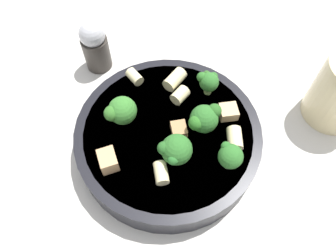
# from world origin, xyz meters

# --- Properties ---
(ground_plane) EXTENTS (2.00, 2.00, 0.00)m
(ground_plane) POSITION_xyz_m (0.00, 0.00, 0.00)
(ground_plane) COLOR beige
(pasta_bowl) EXTENTS (0.22, 0.22, 0.04)m
(pasta_bowl) POSITION_xyz_m (0.00, 0.00, 0.02)
(pasta_bowl) COLOR black
(pasta_bowl) RESTS_ON ground_plane
(broccoli_floret_0) EXTENTS (0.04, 0.03, 0.04)m
(broccoli_floret_0) POSITION_xyz_m (-0.03, 0.03, 0.06)
(broccoli_floret_0) COLOR #93B766
(broccoli_floret_0) RESTS_ON pasta_bowl
(broccoli_floret_1) EXTENTS (0.03, 0.03, 0.04)m
(broccoli_floret_1) POSITION_xyz_m (-0.01, 0.08, 0.06)
(broccoli_floret_1) COLOR #9EC175
(broccoli_floret_1) RESTS_ON pasta_bowl
(broccoli_floret_2) EXTENTS (0.04, 0.03, 0.04)m
(broccoli_floret_2) POSITION_xyz_m (0.03, -0.05, 0.06)
(broccoli_floret_2) COLOR #93B766
(broccoli_floret_2) RESTS_ON pasta_bowl
(broccoli_floret_3) EXTENTS (0.04, 0.03, 0.04)m
(broccoli_floret_3) POSITION_xyz_m (0.02, 0.03, 0.06)
(broccoli_floret_3) COLOR #93B766
(broccoli_floret_3) RESTS_ON pasta_bowl
(broccoli_floret_4) EXTENTS (0.03, 0.02, 0.03)m
(broccoli_floret_4) POSITION_xyz_m (-0.08, -0.00, 0.06)
(broccoli_floret_4) COLOR #93B766
(broccoli_floret_4) RESTS_ON pasta_bowl
(rigatoni_0) EXTENTS (0.02, 0.02, 0.02)m
(rigatoni_0) POSITION_xyz_m (-0.04, -0.02, 0.05)
(rigatoni_0) COLOR beige
(rigatoni_0) RESTS_ON pasta_bowl
(rigatoni_1) EXTENTS (0.03, 0.03, 0.02)m
(rigatoni_1) POSITION_xyz_m (-0.04, 0.07, 0.05)
(rigatoni_1) COLOR beige
(rigatoni_1) RESTS_ON pasta_bowl
(rigatoni_2) EXTENTS (0.02, 0.02, 0.01)m
(rigatoni_2) POSITION_xyz_m (-0.03, -0.08, 0.05)
(rigatoni_2) COLOR beige
(rigatoni_2) RESTS_ON pasta_bowl
(rigatoni_3) EXTENTS (0.03, 0.03, 0.01)m
(rigatoni_3) POSITION_xyz_m (0.05, 0.03, 0.05)
(rigatoni_3) COLOR beige
(rigatoni_3) RESTS_ON pasta_bowl
(rigatoni_4) EXTENTS (0.03, 0.02, 0.02)m
(rigatoni_4) POSITION_xyz_m (-0.06, -0.04, 0.05)
(rigatoni_4) COLOR beige
(rigatoni_4) RESTS_ON pasta_bowl
(chicken_chunk_0) EXTENTS (0.03, 0.03, 0.01)m
(chicken_chunk_0) POSITION_xyz_m (-0.01, 0.01, 0.04)
(chicken_chunk_0) COLOR #A87A4C
(chicken_chunk_0) RESTS_ON pasta_bowl
(chicken_chunk_1) EXTENTS (0.03, 0.03, 0.02)m
(chicken_chunk_1) POSITION_xyz_m (0.08, -0.02, 0.05)
(chicken_chunk_1) COLOR tan
(chicken_chunk_1) RESTS_ON pasta_bowl
(chicken_chunk_2) EXTENTS (0.03, 0.03, 0.01)m
(chicken_chunk_2) POSITION_xyz_m (-0.06, 0.04, 0.04)
(chicken_chunk_2) COLOR tan
(chicken_chunk_2) RESTS_ON pasta_bowl
(pepper_shaker) EXTENTS (0.04, 0.04, 0.08)m
(pepper_shaker) POSITION_xyz_m (-0.03, -0.17, 0.04)
(pepper_shaker) COLOR #332D28
(pepper_shaker) RESTS_ON ground_plane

